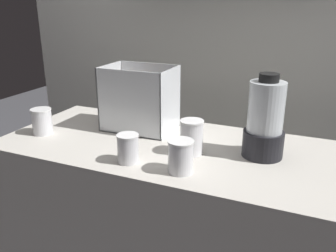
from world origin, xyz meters
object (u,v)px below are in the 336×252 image
blender_pitcher (265,122)px  juice_cup_orange_right (181,159)px  juice_cup_orange_middle (192,139)px  carrot_display_bin (140,109)px  juice_cup_pomegranate_far_left (42,123)px  juice_cup_pomegranate_left (128,150)px

blender_pitcher → juice_cup_orange_right: 0.35m
juice_cup_orange_middle → juice_cup_orange_right: 0.16m
carrot_display_bin → blender_pitcher: blender_pitcher is taller
juice_cup_pomegranate_far_left → juice_cup_orange_right: (0.70, -0.11, 0.00)m
blender_pitcher → juice_cup_pomegranate_far_left: size_ratio=2.78×
juice_cup_pomegranate_left → juice_cup_orange_right: juice_cup_orange_right is taller
juice_cup_orange_right → blender_pitcher: bearing=46.4°
juice_cup_pomegranate_far_left → juice_cup_pomegranate_left: juice_cup_pomegranate_far_left is taller
juice_cup_pomegranate_left → juice_cup_orange_middle: bearing=41.6°
carrot_display_bin → juice_cup_orange_right: bearing=-45.4°
juice_cup_orange_middle → juice_cup_pomegranate_far_left: bearing=-175.2°
carrot_display_bin → juice_cup_orange_right: (0.34, -0.34, -0.04)m
blender_pitcher → juice_cup_orange_middle: bearing=-161.6°
juice_cup_pomegranate_left → carrot_display_bin: bearing=111.0°
carrot_display_bin → juice_cup_orange_middle: 0.36m
blender_pitcher → juice_cup_orange_right: size_ratio=2.74×
juice_cup_pomegranate_far_left → juice_cup_orange_middle: (0.68, 0.06, 0.01)m
juice_cup_orange_right → juice_cup_pomegranate_far_left: bearing=171.3°
carrot_display_bin → juice_cup_orange_middle: (0.32, -0.18, -0.03)m
juice_cup_pomegranate_far_left → juice_cup_orange_middle: bearing=4.8°
carrot_display_bin → juice_cup_orange_right: 0.48m
blender_pitcher → juice_cup_orange_right: (-0.24, -0.25, -0.09)m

